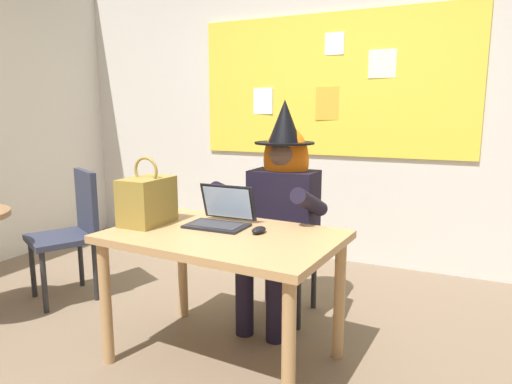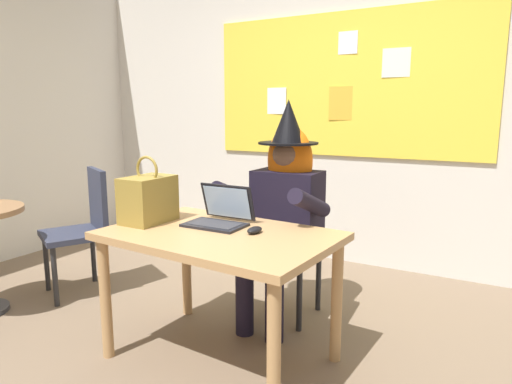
% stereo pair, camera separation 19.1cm
% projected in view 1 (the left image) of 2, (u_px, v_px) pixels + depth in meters
% --- Properties ---
extents(ground_plane, '(24.00, 24.00, 0.00)m').
position_uv_depth(ground_plane, '(221.00, 363.00, 2.44)').
color(ground_plane, '#75604C').
extents(wall_back_bulletin, '(5.33, 2.13, 2.80)m').
position_uv_depth(wall_back_bulletin, '(331.00, 102.00, 3.96)').
color(wall_back_bulletin, silver).
rests_on(wall_back_bulletin, ground).
extents(desk_main, '(1.23, 0.85, 0.71)m').
position_uv_depth(desk_main, '(223.00, 250.00, 2.37)').
color(desk_main, tan).
rests_on(desk_main, ground).
extents(chair_at_desk, '(0.43, 0.43, 0.89)m').
position_uv_depth(chair_at_desk, '(286.00, 238.00, 3.03)').
color(chair_at_desk, '#2D3347').
rests_on(chair_at_desk, ground).
extents(person_costumed, '(0.59, 0.65, 1.41)m').
position_uv_depth(person_costumed, '(280.00, 200.00, 2.87)').
color(person_costumed, black).
rests_on(person_costumed, ground).
extents(laptop, '(0.33, 0.28, 0.22)m').
position_uv_depth(laptop, '(221.00, 216.00, 2.51)').
color(laptop, black).
rests_on(laptop, desk_main).
extents(computer_mouse, '(0.07, 0.11, 0.03)m').
position_uv_depth(computer_mouse, '(259.00, 230.00, 2.34)').
color(computer_mouse, black).
rests_on(computer_mouse, desk_main).
extents(handbag, '(0.20, 0.30, 0.38)m').
position_uv_depth(handbag, '(147.00, 200.00, 2.52)').
color(handbag, olive).
rests_on(handbag, desk_main).
extents(chair_spare_by_window, '(0.57, 0.57, 0.92)m').
position_uv_depth(chair_spare_by_window, '(72.00, 227.00, 3.24)').
color(chair_spare_by_window, '#2D3347').
rests_on(chair_spare_by_window, ground).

